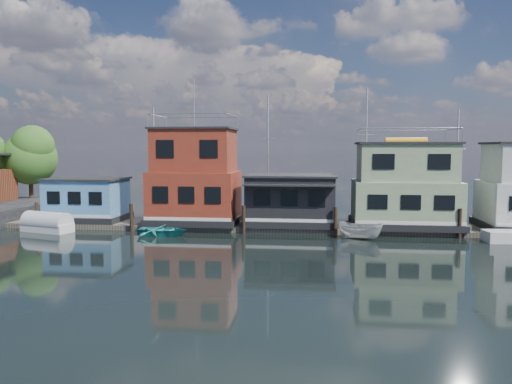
# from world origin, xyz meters

# --- Properties ---
(ground) EXTENTS (160.00, 160.00, 0.00)m
(ground) POSITION_xyz_m (0.00, 0.00, 0.00)
(ground) COLOR black
(ground) RESTS_ON ground
(dock) EXTENTS (48.00, 5.00, 0.40)m
(dock) POSITION_xyz_m (0.00, 12.00, 0.20)
(dock) COLOR #595147
(dock) RESTS_ON ground
(houseboat_blue) EXTENTS (6.40, 4.90, 3.66)m
(houseboat_blue) POSITION_xyz_m (-18.00, 12.00, 2.21)
(houseboat_blue) COLOR black
(houseboat_blue) RESTS_ON dock
(houseboat_red) EXTENTS (7.40, 5.90, 11.86)m
(houseboat_red) POSITION_xyz_m (-8.50, 12.00, 4.10)
(houseboat_red) COLOR black
(houseboat_red) RESTS_ON dock
(houseboat_dark) EXTENTS (7.40, 6.10, 4.06)m
(houseboat_dark) POSITION_xyz_m (-0.50, 11.98, 2.42)
(houseboat_dark) COLOR black
(houseboat_dark) RESTS_ON dock
(houseboat_green) EXTENTS (8.40, 5.90, 7.03)m
(houseboat_green) POSITION_xyz_m (8.50, 12.00, 3.55)
(houseboat_green) COLOR black
(houseboat_green) RESTS_ON dock
(pilings) EXTENTS (42.28, 0.28, 2.20)m
(pilings) POSITION_xyz_m (-0.33, 9.20, 1.10)
(pilings) COLOR #2D2116
(pilings) RESTS_ON ground
(background_masts) EXTENTS (36.40, 0.16, 12.00)m
(background_masts) POSITION_xyz_m (4.76, 18.00, 5.55)
(background_masts) COLOR silver
(background_masts) RESTS_ON ground
(motorboat) EXTENTS (3.59, 2.63, 1.31)m
(motorboat) POSITION_xyz_m (4.75, 7.89, 0.65)
(motorboat) COLOR silver
(motorboat) RESTS_ON ground
(dinghy_teal) EXTENTS (4.03, 3.04, 0.79)m
(dinghy_teal) POSITION_xyz_m (-9.97, 7.71, 0.39)
(dinghy_teal) COLOR teal
(dinghy_teal) RESTS_ON ground
(tarp_runabout) EXTENTS (4.47, 2.78, 1.70)m
(tarp_runabout) POSITION_xyz_m (-19.57, 8.21, 0.63)
(tarp_runabout) COLOR silver
(tarp_runabout) RESTS_ON ground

